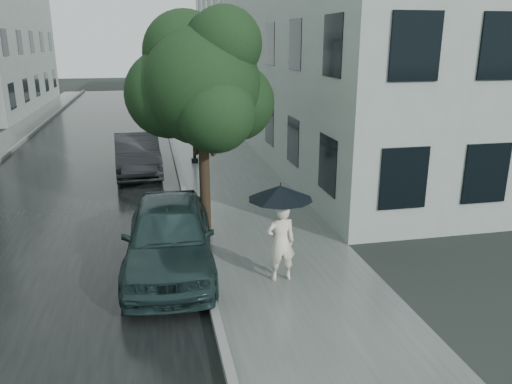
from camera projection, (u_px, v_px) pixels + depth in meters
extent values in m
plane|color=black|center=(284.00, 281.00, 10.22)|extent=(120.00, 120.00, 0.00)
cube|color=slate|center=(217.00, 154.00, 21.50)|extent=(3.50, 60.00, 0.01)
cube|color=slate|center=(175.00, 155.00, 21.11)|extent=(0.15, 60.00, 0.15)
cube|color=black|center=(89.00, 160.00, 20.44)|extent=(6.85, 60.00, 0.00)
cube|color=#95A29C|center=(290.00, 44.00, 28.24)|extent=(7.00, 36.00, 9.00)
cube|color=black|center=(229.00, 44.00, 27.55)|extent=(0.08, 32.40, 7.20)
cube|color=black|center=(33.00, 51.00, 35.07)|extent=(0.08, 16.20, 6.40)
imported|color=silver|center=(281.00, 242.00, 10.06)|extent=(0.61, 0.42, 1.63)
cylinder|color=black|center=(280.00, 217.00, 9.86)|extent=(0.02, 0.02, 0.74)
cone|color=black|center=(280.00, 192.00, 9.71)|extent=(1.51, 1.51, 0.28)
cylinder|color=black|center=(281.00, 184.00, 9.66)|extent=(0.02, 0.02, 0.08)
cylinder|color=black|center=(280.00, 236.00, 9.97)|extent=(0.03, 0.03, 0.06)
cylinder|color=#332619|center=(205.00, 184.00, 12.40)|extent=(0.26, 0.26, 2.63)
sphere|color=#1C3B1B|center=(202.00, 86.00, 11.70)|extent=(2.78, 2.78, 2.78)
sphere|color=#1C3B1B|center=(236.00, 102.00, 12.29)|extent=(1.91, 1.91, 1.91)
sphere|color=#1C3B1B|center=(169.00, 94.00, 12.01)|extent=(2.14, 2.14, 2.14)
sphere|color=#1C3B1B|center=(215.00, 113.00, 11.20)|extent=(1.80, 1.80, 1.80)
sphere|color=#1C3B1B|center=(185.00, 52.00, 12.01)|extent=(2.03, 2.03, 2.03)
sphere|color=#1C3B1B|center=(225.00, 44.00, 11.33)|extent=(1.72, 1.72, 1.72)
cylinder|color=black|center=(193.00, 104.00, 19.34)|extent=(0.12, 0.12, 4.74)
cylinder|color=black|center=(195.00, 161.00, 20.01)|extent=(0.28, 0.28, 0.20)
cylinder|color=black|center=(184.00, 40.00, 18.57)|extent=(0.51, 0.16, 0.08)
sphere|color=silver|center=(176.00, 41.00, 18.48)|extent=(0.32, 0.32, 0.32)
imported|color=#1C3030|center=(169.00, 235.00, 10.53)|extent=(2.10, 4.66, 1.55)
imported|color=#232528|center=(137.00, 153.00, 18.36)|extent=(1.79, 4.51, 1.46)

